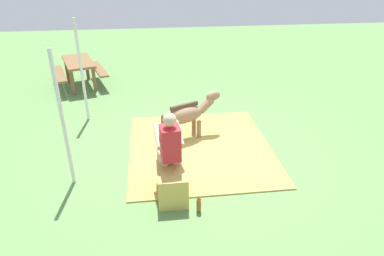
{
  "coord_description": "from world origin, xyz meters",
  "views": [
    {
      "loc": [
        -5.62,
        0.83,
        3.4
      ],
      "look_at": [
        -0.12,
        0.14,
        0.55
      ],
      "focal_mm": 32.23,
      "sensor_mm": 36.0,
      "label": 1
    }
  ],
  "objects_px": {
    "pony_standing": "(188,114)",
    "tent_pole_left": "(63,121)",
    "tent_pole_right": "(82,72)",
    "picnic_bench": "(79,67)",
    "person_seated": "(169,147)",
    "soda_bottle": "(199,204)",
    "hay_bale": "(172,181)"
  },
  "relations": [
    {
      "from": "person_seated",
      "to": "picnic_bench",
      "type": "height_order",
      "value": "person_seated"
    },
    {
      "from": "tent_pole_left",
      "to": "picnic_bench",
      "type": "distance_m",
      "value": 4.71
    },
    {
      "from": "hay_bale",
      "to": "picnic_bench",
      "type": "bearing_deg",
      "value": 22.79
    },
    {
      "from": "person_seated",
      "to": "tent_pole_left",
      "type": "height_order",
      "value": "tent_pole_left"
    },
    {
      "from": "hay_bale",
      "to": "person_seated",
      "type": "height_order",
      "value": "person_seated"
    },
    {
      "from": "hay_bale",
      "to": "tent_pole_right",
      "type": "height_order",
      "value": "tent_pole_right"
    },
    {
      "from": "soda_bottle",
      "to": "tent_pole_left",
      "type": "distance_m",
      "value": 2.38
    },
    {
      "from": "tent_pole_right",
      "to": "person_seated",
      "type": "bearing_deg",
      "value": -149.18
    },
    {
      "from": "tent_pole_right",
      "to": "soda_bottle",
      "type": "bearing_deg",
      "value": -149.12
    },
    {
      "from": "tent_pole_left",
      "to": "tent_pole_right",
      "type": "xyz_separation_m",
      "value": [
        2.44,
        0.1,
        0.0
      ]
    },
    {
      "from": "person_seated",
      "to": "picnic_bench",
      "type": "relative_size",
      "value": 0.76
    },
    {
      "from": "person_seated",
      "to": "tent_pole_left",
      "type": "bearing_deg",
      "value": 76.86
    },
    {
      "from": "tent_pole_right",
      "to": "picnic_bench",
      "type": "relative_size",
      "value": 1.22
    },
    {
      "from": "person_seated",
      "to": "soda_bottle",
      "type": "relative_size",
      "value": 4.88
    },
    {
      "from": "pony_standing",
      "to": "tent_pole_left",
      "type": "distance_m",
      "value": 2.47
    },
    {
      "from": "pony_standing",
      "to": "picnic_bench",
      "type": "bearing_deg",
      "value": 37.96
    },
    {
      "from": "pony_standing",
      "to": "tent_pole_right",
      "type": "distance_m",
      "value": 2.51
    },
    {
      "from": "hay_bale",
      "to": "soda_bottle",
      "type": "bearing_deg",
      "value": -141.28
    },
    {
      "from": "pony_standing",
      "to": "picnic_bench",
      "type": "relative_size",
      "value": 0.69
    },
    {
      "from": "tent_pole_left",
      "to": "picnic_bench",
      "type": "bearing_deg",
      "value": 7.24
    },
    {
      "from": "picnic_bench",
      "to": "pony_standing",
      "type": "bearing_deg",
      "value": -142.04
    },
    {
      "from": "person_seated",
      "to": "tent_pole_right",
      "type": "xyz_separation_m",
      "value": [
        2.8,
        1.67,
        0.35
      ]
    },
    {
      "from": "tent_pole_left",
      "to": "pony_standing",
      "type": "bearing_deg",
      "value": -58.38
    },
    {
      "from": "hay_bale",
      "to": "tent_pole_left",
      "type": "bearing_deg",
      "value": 71.41
    },
    {
      "from": "hay_bale",
      "to": "person_seated",
      "type": "distance_m",
      "value": 0.54
    },
    {
      "from": "pony_standing",
      "to": "soda_bottle",
      "type": "xyz_separation_m",
      "value": [
        -2.24,
        0.1,
        -0.41
      ]
    },
    {
      "from": "picnic_bench",
      "to": "person_seated",
      "type": "bearing_deg",
      "value": -156.64
    },
    {
      "from": "person_seated",
      "to": "pony_standing",
      "type": "relative_size",
      "value": 1.09
    },
    {
      "from": "person_seated",
      "to": "tent_pole_left",
      "type": "xyz_separation_m",
      "value": [
        0.37,
        1.57,
        0.35
      ]
    },
    {
      "from": "picnic_bench",
      "to": "soda_bottle",
      "type": "bearing_deg",
      "value": -155.75
    },
    {
      "from": "pony_standing",
      "to": "picnic_bench",
      "type": "distance_m",
      "value": 4.28
    },
    {
      "from": "tent_pole_left",
      "to": "tent_pole_right",
      "type": "height_order",
      "value": "same"
    }
  ]
}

